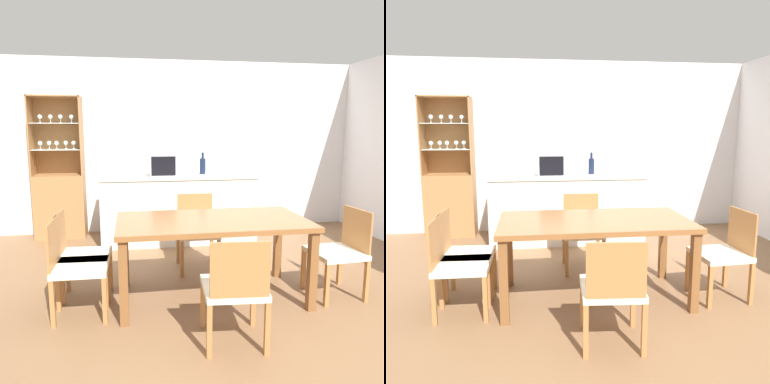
% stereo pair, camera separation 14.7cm
% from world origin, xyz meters
% --- Properties ---
extents(ground_plane, '(18.00, 18.00, 0.00)m').
position_xyz_m(ground_plane, '(0.00, 0.00, 0.00)').
color(ground_plane, brown).
extents(wall_back, '(6.80, 0.06, 2.55)m').
position_xyz_m(wall_back, '(0.00, 2.63, 1.27)').
color(wall_back, silver).
rests_on(wall_back, ground_plane).
extents(kitchen_counter, '(2.11, 0.59, 0.92)m').
position_xyz_m(kitchen_counter, '(-0.26, 1.92, 0.46)').
color(kitchen_counter, silver).
rests_on(kitchen_counter, ground_plane).
extents(display_cabinet, '(0.69, 0.37, 1.99)m').
position_xyz_m(display_cabinet, '(-1.91, 2.43, 0.60)').
color(display_cabinet, '#A37042').
rests_on(display_cabinet, ground_plane).
extents(dining_table, '(1.70, 0.89, 0.74)m').
position_xyz_m(dining_table, '(-0.19, 0.11, 0.66)').
color(dining_table, brown).
rests_on(dining_table, ground_plane).
extents(dining_chair_head_far, '(0.44, 0.44, 0.82)m').
position_xyz_m(dining_chair_head_far, '(-0.19, 0.89, 0.42)').
color(dining_chair_head_far, beige).
rests_on(dining_chair_head_far, ground_plane).
extents(dining_chair_side_right_near, '(0.47, 0.47, 0.82)m').
position_xyz_m(dining_chair_side_right_near, '(0.99, -0.02, 0.42)').
color(dining_chair_side_right_near, beige).
rests_on(dining_chair_side_right_near, ground_plane).
extents(dining_chair_side_left_near, '(0.45, 0.45, 0.82)m').
position_xyz_m(dining_chair_side_left_near, '(-1.37, -0.02, 0.42)').
color(dining_chair_side_left_near, beige).
rests_on(dining_chair_side_left_near, ground_plane).
extents(dining_chair_head_near, '(0.47, 0.47, 0.82)m').
position_xyz_m(dining_chair_head_near, '(-0.20, -0.66, 0.42)').
color(dining_chair_head_near, beige).
rests_on(dining_chair_head_near, ground_plane).
extents(dining_chair_side_left_far, '(0.46, 0.46, 0.82)m').
position_xyz_m(dining_chair_side_left_far, '(-1.37, 0.25, 0.42)').
color(dining_chair_side_left_far, beige).
rests_on(dining_chair_side_left_far, ground_plane).
extents(microwave, '(0.50, 0.34, 0.29)m').
position_xyz_m(microwave, '(-0.41, 1.95, 1.07)').
color(microwave, '#B7BABF').
rests_on(microwave, kitchen_counter).
extents(wine_bottle, '(0.08, 0.08, 0.30)m').
position_xyz_m(wine_bottle, '(0.09, 2.05, 1.04)').
color(wine_bottle, '#141E38').
rests_on(wine_bottle, kitchen_counter).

